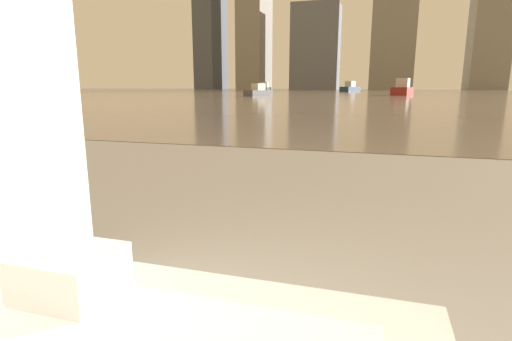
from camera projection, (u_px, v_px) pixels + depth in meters
towel_stack at (71, 273)px, 1.05m from camera, size 0.23×0.21×0.12m
harbor_water at (376, 93)px, 58.27m from camera, size 180.00×110.00×0.01m
harbor_boat_0 at (265, 88)px, 72.92m from camera, size 1.99×4.78×1.75m
harbor_boat_1 at (350, 88)px, 74.21m from camera, size 3.47×5.43×1.93m
harbor_boat_2 at (403, 89)px, 46.79m from camera, size 2.83×5.47×1.95m
harbor_boat_4 at (258, 92)px, 42.48m from camera, size 2.42×3.76×1.34m
skyline_tower_1 at (255, 26)px, 117.13m from camera, size 7.25×13.91×36.31m
skyline_tower_2 at (316, 48)px, 113.26m from camera, size 12.87×10.98×23.27m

